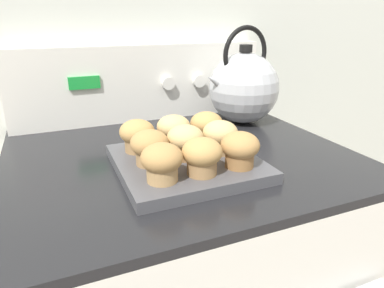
% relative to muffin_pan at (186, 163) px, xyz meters
% --- Properties ---
extents(wall_back, '(8.00, 0.05, 2.40)m').
position_rel_muffin_pan_xyz_m(wall_back, '(0.02, 0.43, 0.25)').
color(wall_back, silver).
rests_on(wall_back, ground_plane).
extents(control_panel, '(0.72, 0.07, 0.21)m').
position_rel_muffin_pan_xyz_m(control_panel, '(0.02, 0.38, 0.10)').
color(control_panel, white).
rests_on(control_panel, stove_range).
extents(muffin_pan, '(0.27, 0.27, 0.02)m').
position_rel_muffin_pan_xyz_m(muffin_pan, '(0.00, 0.00, 0.00)').
color(muffin_pan, '#4C4C51').
rests_on(muffin_pan, stove_range).
extents(muffin_r0_c0, '(0.07, 0.07, 0.07)m').
position_rel_muffin_pan_xyz_m(muffin_r0_c0, '(-0.07, -0.08, 0.05)').
color(muffin_r0_c0, tan).
rests_on(muffin_r0_c0, muffin_pan).
extents(muffin_r0_c1, '(0.07, 0.07, 0.07)m').
position_rel_muffin_pan_xyz_m(muffin_r0_c1, '(-0.00, -0.08, 0.05)').
color(muffin_r0_c1, '#A37A4C').
rests_on(muffin_r0_c1, muffin_pan).
extents(muffin_r0_c2, '(0.07, 0.07, 0.07)m').
position_rel_muffin_pan_xyz_m(muffin_r0_c2, '(0.08, -0.08, 0.05)').
color(muffin_r0_c2, olive).
rests_on(muffin_r0_c2, muffin_pan).
extents(muffin_r1_c0, '(0.07, 0.07, 0.07)m').
position_rel_muffin_pan_xyz_m(muffin_r1_c0, '(-0.07, -0.00, 0.05)').
color(muffin_r1_c0, '#A37A4C').
rests_on(muffin_r1_c0, muffin_pan).
extents(muffin_r1_c1, '(0.07, 0.07, 0.07)m').
position_rel_muffin_pan_xyz_m(muffin_r1_c1, '(-0.00, 0.00, 0.05)').
color(muffin_r1_c1, olive).
rests_on(muffin_r1_c1, muffin_pan).
extents(muffin_r1_c2, '(0.07, 0.07, 0.07)m').
position_rel_muffin_pan_xyz_m(muffin_r1_c2, '(0.08, 0.00, 0.05)').
color(muffin_r1_c2, tan).
rests_on(muffin_r1_c2, muffin_pan).
extents(muffin_r2_c0, '(0.07, 0.07, 0.07)m').
position_rel_muffin_pan_xyz_m(muffin_r2_c0, '(-0.08, 0.07, 0.05)').
color(muffin_r2_c0, '#A37A4C').
rests_on(muffin_r2_c0, muffin_pan).
extents(muffin_r2_c1, '(0.07, 0.07, 0.07)m').
position_rel_muffin_pan_xyz_m(muffin_r2_c1, '(0.00, 0.08, 0.05)').
color(muffin_r2_c1, olive).
rests_on(muffin_r2_c1, muffin_pan).
extents(muffin_r2_c2, '(0.07, 0.07, 0.07)m').
position_rel_muffin_pan_xyz_m(muffin_r2_c2, '(0.08, 0.07, 0.05)').
color(muffin_r2_c2, tan).
rests_on(muffin_r2_c2, muffin_pan).
extents(tea_kettle, '(0.23, 0.19, 0.26)m').
position_rel_muffin_pan_xyz_m(tea_kettle, '(0.27, 0.23, 0.09)').
color(tea_kettle, silver).
rests_on(tea_kettle, stove_range).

